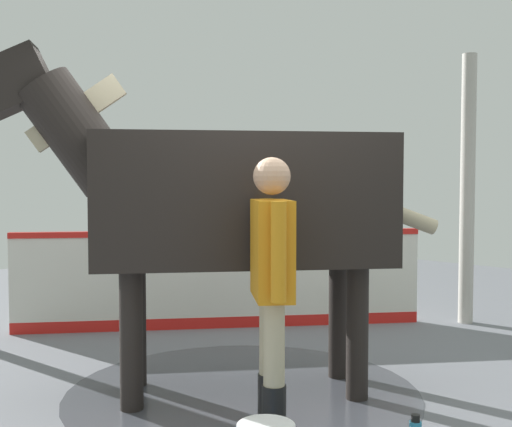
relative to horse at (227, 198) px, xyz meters
name	(u,v)px	position (x,y,z in m)	size (l,w,h in m)	color
ground_plane	(266,398)	(-0.14, 0.27, -1.46)	(16.00, 16.00, 0.02)	slate
wet_patch	(243,391)	(-0.10, 0.07, -1.45)	(2.64, 2.64, 0.00)	#42444C
barrier_wall	(221,283)	(-1.36, -1.58, -0.97)	(3.52, 2.73, 1.05)	silver
roof_post_far	(467,190)	(-3.45, 0.17, 0.03)	(0.16, 0.16, 2.97)	#B7B2A8
horse	(227,198)	(0.00, 0.00, 0.00)	(2.88, 2.32, 2.53)	black
handler	(272,274)	(0.31, 0.76, -0.45)	(0.49, 0.55, 1.72)	black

